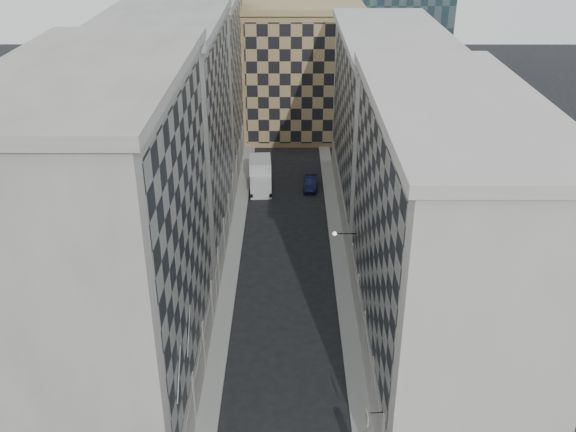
{
  "coord_description": "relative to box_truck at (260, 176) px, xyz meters",
  "views": [
    {
      "loc": [
        0.28,
        -24.1,
        32.2
      ],
      "look_at": [
        0.23,
        14.04,
        12.92
      ],
      "focal_mm": 40.0,
      "sensor_mm": 36.0,
      "label": 1
    }
  ],
  "objects": [
    {
      "name": "tan_block",
      "position": [
        5.17,
        20.61,
        7.92
      ],
      "size": [
        16.8,
        14.8,
        18.8
      ],
      "color": "#9D8453",
      "rests_on": "ground"
    },
    {
      "name": "bracket_lamp",
      "position": [
        7.55,
        -23.29,
        4.68
      ],
      "size": [
        1.98,
        0.36,
        0.36
      ],
      "color": "black",
      "rests_on": "ground"
    },
    {
      "name": "flagpoles_left",
      "position": [
        -2.73,
        -41.29,
        6.48
      ],
      "size": [
        0.1,
        6.33,
        2.33
      ],
      "color": "gray",
      "rests_on": "ground"
    },
    {
      "name": "shop_sign",
      "position": [
        8.24,
        -42.31,
        2.32
      ],
      "size": [
        1.07,
        0.75,
        0.84
      ],
      "rotation": [
        0.0,
        0.0,
        0.07
      ],
      "color": "black",
      "rests_on": "ground"
    },
    {
      "name": "bldg_left_b",
      "position": [
        -7.71,
        -14.29,
        9.81
      ],
      "size": [
        10.8,
        22.8,
        22.7
      ],
      "color": "gray",
      "rests_on": "ground"
    },
    {
      "name": "sidewalk_east",
      "position": [
        8.42,
        -17.29,
        -1.44
      ],
      "size": [
        1.5,
        100.0,
        0.15
      ],
      "primitive_type": "cube",
      "color": "gray",
      "rests_on": "ground"
    },
    {
      "name": "box_truck",
      "position": [
        0.0,
        0.0,
        0.0
      ],
      "size": [
        2.95,
        6.49,
        3.48
      ],
      "rotation": [
        0.0,
        0.0,
        0.06
      ],
      "color": "silver",
      "rests_on": "ground"
    },
    {
      "name": "bldg_left_c",
      "position": [
        -7.71,
        7.71,
        9.31
      ],
      "size": [
        10.8,
        22.8,
        21.7
      ],
      "color": "gray",
      "rests_on": "ground"
    },
    {
      "name": "bldg_right_a",
      "position": [
        14.05,
        -32.29,
        8.81
      ],
      "size": [
        10.8,
        26.8,
        20.7
      ],
      "color": "#ADA79F",
      "rests_on": "ground"
    },
    {
      "name": "bldg_left_a",
      "position": [
        -7.71,
        -36.29,
        10.31
      ],
      "size": [
        10.8,
        22.8,
        23.7
      ],
      "color": "gray",
      "rests_on": "ground"
    },
    {
      "name": "bldg_right_b",
      "position": [
        14.06,
        -5.29,
        8.33
      ],
      "size": [
        10.8,
        28.8,
        19.7
      ],
      "color": "#ADA79F",
      "rests_on": "ground"
    },
    {
      "name": "dark_car",
      "position": [
        6.09,
        -0.28,
        -0.8
      ],
      "size": [
        1.9,
        4.47,
        1.43
      ],
      "primitive_type": "imported",
      "rotation": [
        0.0,
        0.0,
        -0.09
      ],
      "color": "black",
      "rests_on": "ground"
    },
    {
      "name": "sidewalk_west",
      "position": [
        -2.08,
        -17.29,
        -1.44
      ],
      "size": [
        1.5,
        100.0,
        0.15
      ],
      "primitive_type": "cube",
      "color": "gray",
      "rests_on": "ground"
    }
  ]
}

